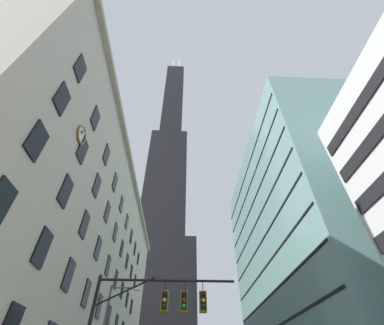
% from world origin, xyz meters
% --- Properties ---
extents(station_building, '(16.69, 56.82, 28.64)m').
position_xyz_m(station_building, '(-19.01, 22.40, 14.30)').
color(station_building, beige).
rests_on(station_building, ground).
extents(dark_skyscraper, '(29.33, 29.33, 222.29)m').
position_xyz_m(dark_skyscraper, '(-11.25, 95.56, 66.23)').
color(dark_skyscraper, black).
rests_on(dark_skyscraper, ground).
extents(glass_office_midrise, '(14.88, 40.23, 40.30)m').
position_xyz_m(glass_office_midrise, '(18.39, 28.73, 20.15)').
color(glass_office_midrise, gray).
rests_on(glass_office_midrise, ground).
extents(traffic_signal_mast, '(7.95, 0.63, 6.54)m').
position_xyz_m(traffic_signal_mast, '(-3.62, 3.21, 4.89)').
color(traffic_signal_mast, black).
rests_on(traffic_signal_mast, sidewalk_left).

